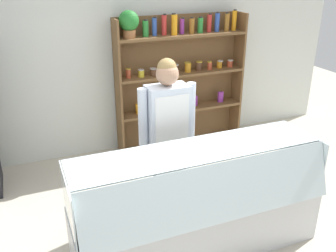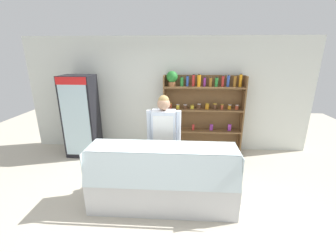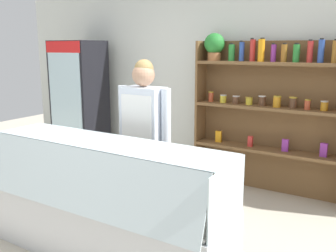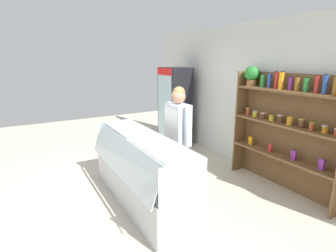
% 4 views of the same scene
% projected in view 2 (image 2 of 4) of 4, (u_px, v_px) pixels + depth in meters
% --- Properties ---
extents(ground_plane, '(12.00, 12.00, 0.00)m').
position_uv_depth(ground_plane, '(159.00, 201.00, 3.70)').
color(ground_plane, beige).
extents(back_wall, '(6.80, 0.10, 2.70)m').
position_uv_depth(back_wall, '(168.00, 95.00, 5.44)').
color(back_wall, silver).
rests_on(back_wall, ground).
extents(drinks_fridge, '(0.70, 0.58, 1.87)m').
position_uv_depth(drinks_fridge, '(81.00, 116.00, 5.18)').
color(drinks_fridge, black).
rests_on(drinks_fridge, ground).
extents(shelving_unit, '(1.84, 0.29, 1.95)m').
position_uv_depth(shelving_unit, '(200.00, 108.00, 5.25)').
color(shelving_unit, brown).
rests_on(shelving_unit, ground).
extents(deli_display_case, '(2.25, 0.72, 1.01)m').
position_uv_depth(deli_display_case, '(162.00, 188.00, 3.52)').
color(deli_display_case, silver).
rests_on(deli_display_case, ground).
extents(shop_clerk, '(0.59, 0.25, 1.67)m').
position_uv_depth(shop_clerk, '(164.00, 134.00, 3.92)').
color(shop_clerk, '#383D51').
rests_on(shop_clerk, ground).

